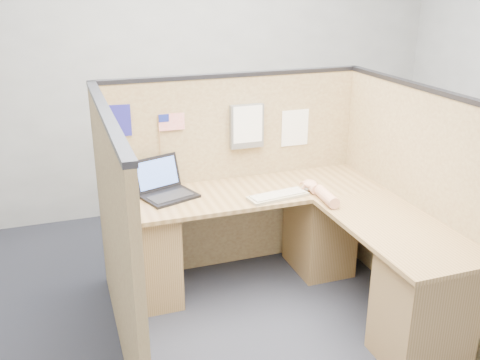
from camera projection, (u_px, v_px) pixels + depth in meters
name	position (u px, v px, depth m)	size (l,w,h in m)	color
floor	(282.00, 330.00, 3.52)	(5.00, 5.00, 0.00)	#1E212B
wall_back	(191.00, 66.00, 5.02)	(5.00, 5.00, 0.00)	gray
cubicle_partitions	(260.00, 199.00, 3.63)	(2.06, 1.83, 1.53)	brown
l_desk	(292.00, 253.00, 3.69)	(1.95, 1.75, 0.73)	brown
laptop	(167.00, 186.00, 3.78)	(0.42, 0.44, 0.26)	black
keyboard	(278.00, 196.00, 3.74)	(0.45, 0.21, 0.03)	#9C9479
mouse	(310.00, 187.00, 3.86)	(0.12, 0.07, 0.05)	silver
hand_forearm	(321.00, 193.00, 3.72)	(0.12, 0.43, 0.09)	tan
blue_poster	(119.00, 121.00, 3.68)	(0.17, 0.00, 0.22)	navy
american_flag	(169.00, 124.00, 3.79)	(0.19, 0.01, 0.33)	olive
file_holder	(247.00, 126.00, 3.98)	(0.26, 0.05, 0.33)	slate
paper_left	(244.00, 125.00, 4.00)	(0.22, 0.00, 0.28)	white
paper_right	(295.00, 128.00, 4.15)	(0.22, 0.00, 0.28)	white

